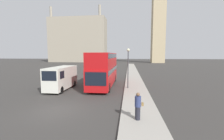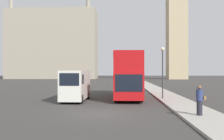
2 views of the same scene
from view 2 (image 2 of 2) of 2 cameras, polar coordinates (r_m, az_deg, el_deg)
name	(u,v)px [view 2 (image 2 of 2)]	position (r m, az deg, el deg)	size (l,w,h in m)	color
ground_plane	(98,113)	(16.55, -3.12, -9.86)	(300.00, 300.00, 0.00)	#383533
sidewalk_strip	(197,113)	(17.15, 18.91, -9.25)	(2.76, 120.00, 0.15)	#9E998E
building_block_distant	(53,45)	(99.22, -13.37, 5.67)	(33.70, 11.38, 31.90)	#9E937F
red_double_decker_bus	(128,74)	(25.93, 3.58, -0.83)	(2.62, 10.57, 4.53)	#B71114
white_van	(76,85)	(23.48, -8.31, -3.35)	(1.96, 5.80, 2.81)	silver
pedestrian	(200,100)	(15.71, 19.39, -6.56)	(0.55, 0.39, 1.76)	#23232D
street_lamp	(163,64)	(24.40, 11.50, 1.34)	(0.36, 0.36, 4.92)	#38383D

